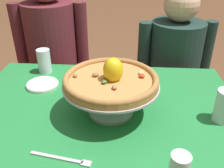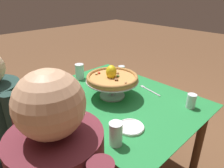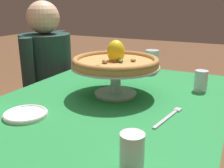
% 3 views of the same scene
% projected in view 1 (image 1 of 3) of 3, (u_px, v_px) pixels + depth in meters
% --- Properties ---
extents(dining_table, '(1.19, 0.92, 0.72)m').
position_uv_depth(dining_table, '(102.00, 132.00, 1.10)').
color(dining_table, brown).
rests_on(dining_table, ground).
extents(pizza_stand, '(0.39, 0.39, 0.13)m').
position_uv_depth(pizza_stand, '(111.00, 93.00, 1.01)').
color(pizza_stand, '#B7B7C1').
rests_on(pizza_stand, dining_table).
extents(pizza, '(0.38, 0.38, 0.11)m').
position_uv_depth(pizza, '(111.00, 79.00, 0.98)').
color(pizza, '#BC8447').
rests_on(pizza, pizza_stand).
extents(water_glass_side_right, '(0.08, 0.08, 0.13)m').
position_uv_depth(water_glass_side_right, '(224.00, 108.00, 0.97)').
color(water_glass_side_right, white).
rests_on(water_glass_side_right, dining_table).
extents(water_glass_back_left, '(0.07, 0.07, 0.13)m').
position_uv_depth(water_glass_back_left, '(44.00, 62.00, 1.35)').
color(water_glass_back_left, white).
rests_on(water_glass_back_left, dining_table).
extents(side_plate, '(0.16, 0.16, 0.02)m').
position_uv_depth(side_plate, '(42.00, 84.00, 1.24)').
color(side_plate, silver).
rests_on(side_plate, dining_table).
extents(dinner_fork, '(0.21, 0.06, 0.01)m').
position_uv_depth(dinner_fork, '(64.00, 159.00, 0.82)').
color(dinner_fork, '#B7B7C1').
rests_on(dinner_fork, dining_table).
extents(diner_left, '(0.49, 0.37, 1.25)m').
position_uv_depth(diner_left, '(54.00, 64.00, 1.75)').
color(diner_left, '#1E3833').
rests_on(diner_left, ground).
extents(diner_right, '(0.49, 0.38, 1.14)m').
position_uv_depth(diner_right, '(172.00, 76.00, 1.72)').
color(diner_right, black).
rests_on(diner_right, ground).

